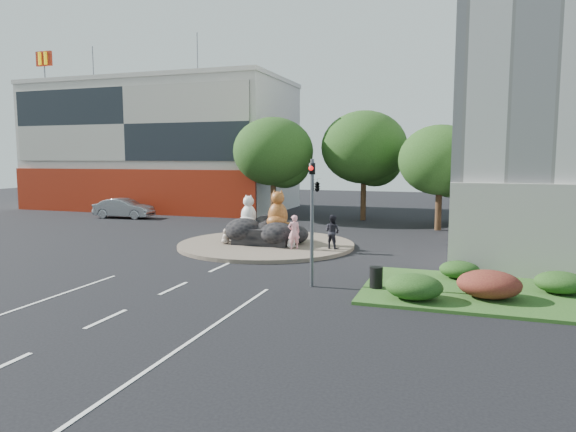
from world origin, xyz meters
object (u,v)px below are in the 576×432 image
kitten_white (291,240)px  cat_tabby (278,209)px  pedestrian_pink (294,232)px  litter_bin (376,277)px  pedestrian_dark (332,232)px  parked_car (124,208)px  cat_white (249,210)px  kitten_calico (226,236)px

kitten_white → cat_tabby: bearing=96.3°
pedestrian_pink → litter_bin: 8.44m
pedestrian_pink → pedestrian_dark: size_ratio=1.01×
cat_tabby → pedestrian_pink: (1.41, -1.38, -1.07)m
litter_bin → pedestrian_pink: bearing=129.8°
kitten_white → pedestrian_dark: (2.11, 0.57, 0.50)m
parked_car → litter_bin: (23.72, -16.83, -0.30)m
cat_white → litter_bin: bearing=-22.7°
kitten_calico → pedestrian_pink: bearing=21.1°
cat_white → kitten_calico: 2.01m
cat_white → parked_car: size_ratio=0.37×
parked_car → pedestrian_pink: bearing=-125.0°
kitten_calico → cat_white: bearing=77.0°
kitten_white → litter_bin: 8.74m
cat_white → cat_tabby: bearing=16.0°
pedestrian_dark → pedestrian_pink: bearing=44.0°
kitten_white → pedestrian_dark: bearing=-24.6°
pedestrian_dark → cat_white: bearing=13.1°
cat_white → litter_bin: size_ratio=2.29×
kitten_white → pedestrian_pink: pedestrian_pink is taller
pedestrian_pink → kitten_white: bearing=-83.3°
pedestrian_dark → litter_bin: size_ratio=2.25×
cat_tabby → kitten_calico: (-2.77, -1.01, -1.54)m
kitten_calico → parked_car: bearing=170.9°
kitten_white → parked_car: bearing=111.1°
kitten_calico → litter_bin: kitten_calico is taller
cat_white → pedestrian_dark: 5.27m
kitten_calico → pedestrian_dark: (6.07, 0.44, 0.46)m
pedestrian_dark → parked_car: pedestrian_dark is taller
pedestrian_pink → cat_tabby: bearing=-80.4°
pedestrian_dark → litter_bin: pedestrian_dark is taller
cat_white → cat_tabby: size_ratio=0.85×
pedestrian_dark → kitten_calico: bearing=25.0°
kitten_calico → pedestrian_pink: pedestrian_pink is taller
kitten_calico → parked_car: size_ratio=0.18×
cat_tabby → litter_bin: cat_tabby is taller
cat_tabby → kitten_white: 2.28m
pedestrian_dark → kitten_white: bearing=36.0°
pedestrian_dark → cat_tabby: bearing=11.0°
pedestrian_pink → parked_car: pedestrian_pink is taller
parked_car → pedestrian_dark: bearing=-120.8°
kitten_calico → pedestrian_pink: (4.18, -0.37, 0.47)m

